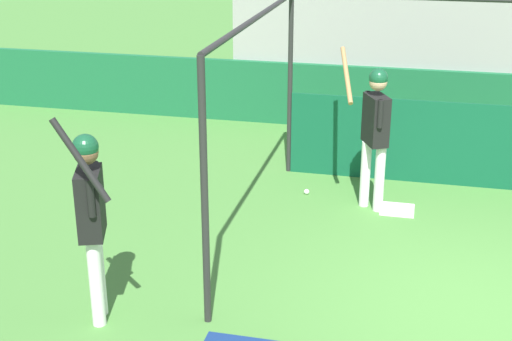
% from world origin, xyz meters
% --- Properties ---
extents(ground_plane, '(60.00, 60.00, 0.00)m').
position_xyz_m(ground_plane, '(0.00, 0.00, 0.00)').
color(ground_plane, '#477F38').
extents(outfield_wall, '(24.00, 0.12, 1.12)m').
position_xyz_m(outfield_wall, '(0.00, 5.75, 0.56)').
color(outfield_wall, '#196038').
rests_on(outfield_wall, ground).
extents(bleacher_section, '(8.15, 2.40, 2.40)m').
position_xyz_m(bleacher_section, '(0.00, 7.01, 1.20)').
color(bleacher_section, '#9E9E99').
rests_on(bleacher_section, ground).
extents(batting_cage, '(3.94, 4.26, 2.64)m').
position_xyz_m(batting_cage, '(-0.64, 2.64, 1.16)').
color(batting_cage, '#282828').
rests_on(batting_cage, ground).
extents(home_plate, '(0.44, 0.44, 0.02)m').
position_xyz_m(home_plate, '(-0.91, 2.29, 0.01)').
color(home_plate, white).
rests_on(home_plate, ground).
extents(player_batter, '(0.74, 0.78, 2.04)m').
position_xyz_m(player_batter, '(-1.28, 2.29, 1.15)').
color(player_batter, white).
rests_on(player_batter, ground).
extents(player_waiting, '(0.55, 0.65, 2.13)m').
position_xyz_m(player_waiting, '(-3.61, -1.01, 1.16)').
color(player_waiting, white).
rests_on(player_waiting, ground).
extents(baseball, '(0.07, 0.07, 0.07)m').
position_xyz_m(baseball, '(-2.16, 2.55, 0.04)').
color(baseball, white).
rests_on(baseball, ground).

